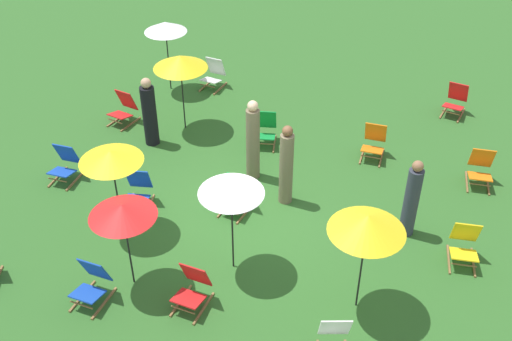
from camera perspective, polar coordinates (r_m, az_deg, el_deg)
The scene contains 23 objects.
ground_plane at distance 12.20m, azimuth -1.59°, elevation -5.09°, with size 40.00×40.00×0.00m, color #2D6026.
deckchair_0 at distance 13.82m, azimuth -17.33°, elevation 0.55°, with size 0.49×0.77×0.83m.
deckchair_2 at distance 13.91m, azimuth 20.13°, elevation 0.16°, with size 0.52×0.79×0.83m.
deckchair_3 at distance 11.86m, azimuth 18.79°, elevation -6.56°, with size 0.54×0.80×0.83m.
deckchair_4 at distance 10.54m, azimuth -5.93°, elevation -10.82°, with size 0.56×0.81×0.83m.
deckchair_5 at distance 14.15m, azimuth 10.89°, elevation 2.58°, with size 0.49×0.77×0.83m.
deckchair_6 at distance 10.92m, azimuth -15.01°, elevation -10.09°, with size 0.54×0.80×0.83m.
deckchair_8 at distance 16.81m, azimuth -3.97°, elevation 8.88°, with size 0.59×0.83×0.83m.
deckchair_9 at distance 12.69m, azimuth -10.92°, elevation -1.82°, with size 0.60×0.83×0.83m.
deckchair_10 at distance 16.32m, azimuth 18.04°, elevation 6.19°, with size 0.63×0.85×0.83m.
deckchair_11 at distance 15.52m, azimuth -12.20°, elevation 5.62°, with size 0.64×0.85×0.83m.
deckchair_12 at distance 14.36m, azimuth 0.88°, elevation 3.84°, with size 0.61×0.83×0.83m.
deckchair_13 at distance 12.35m, azimuth -1.78°, elevation -2.27°, with size 0.61×0.84×0.83m.
umbrella_0 at distance 14.37m, azimuth -7.06°, elevation 9.99°, with size 1.26×1.26×1.93m.
umbrella_1 at distance 16.25m, azimuth -8.42°, elevation 13.05°, with size 1.10×1.10×1.91m.
umbrella_2 at distance 9.59m, azimuth 10.31°, elevation -4.87°, with size 1.23×1.23×2.00m.
umbrella_3 at distance 10.17m, azimuth -2.33°, elevation -1.54°, with size 1.13×1.13×1.96m.
umbrella_4 at distance 11.37m, azimuth -13.35°, elevation 1.30°, with size 1.18×1.18×1.84m.
umbrella_5 at distance 10.20m, azimuth -12.31°, elevation -3.67°, with size 1.13×1.13×1.76m.
person_0 at distance 11.88m, azimuth 14.24°, elevation -2.67°, with size 0.29×0.29×1.69m.
person_1 at distance 14.35m, azimuth -9.87°, elevation 5.24°, with size 0.44×0.44×1.70m.
person_2 at distance 12.96m, azimuth -0.29°, elevation 2.72°, with size 0.30×0.30×1.88m.
person_3 at distance 12.28m, azimuth 2.83°, elevation 0.39°, with size 0.39×0.39×1.82m.
Camera 1 is at (2.90, -8.72, 8.03)m, focal length 43.06 mm.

